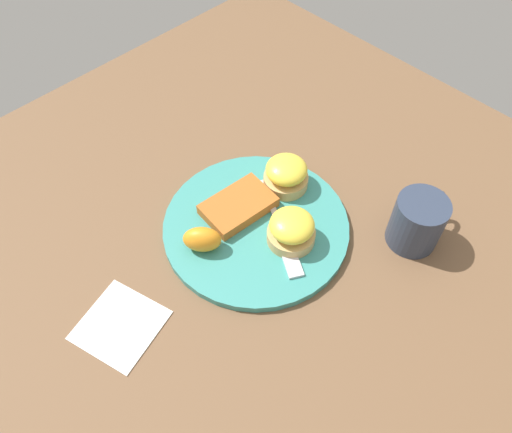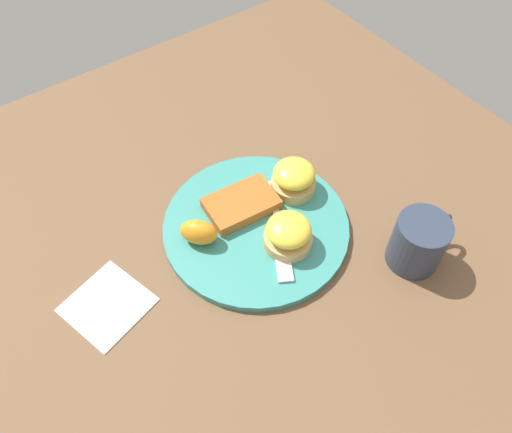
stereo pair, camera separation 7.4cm
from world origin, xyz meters
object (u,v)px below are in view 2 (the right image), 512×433
(hashbrown_patty, at_px, (243,203))
(fork, at_px, (279,235))
(orange_wedge, at_px, (199,232))
(cup, at_px, (419,242))
(sandwich_benedict_left, at_px, (288,234))
(sandwich_benedict_right, at_px, (294,178))

(hashbrown_patty, relative_size, fork, 0.64)
(orange_wedge, relative_size, cup, 0.54)
(orange_wedge, bearing_deg, hashbrown_patty, 9.33)
(orange_wedge, bearing_deg, sandwich_benedict_left, -38.37)
(sandwich_benedict_right, distance_m, cup, 0.23)
(cup, bearing_deg, sandwich_benedict_left, 138.83)
(sandwich_benedict_right, bearing_deg, fork, -140.52)
(sandwich_benedict_right, relative_size, hashbrown_patty, 0.66)
(sandwich_benedict_left, xyz_separation_m, sandwich_benedict_right, (0.08, 0.08, 0.00))
(sandwich_benedict_right, xyz_separation_m, fork, (-0.08, -0.07, -0.02))
(orange_wedge, height_order, fork, orange_wedge)
(sandwich_benedict_left, bearing_deg, hashbrown_patty, 97.66)
(sandwich_benedict_right, relative_size, fork, 0.43)
(sandwich_benedict_right, height_order, orange_wedge, sandwich_benedict_right)
(sandwich_benedict_left, distance_m, fork, 0.03)
(fork, bearing_deg, hashbrown_patty, 97.91)
(cup, bearing_deg, hashbrown_patty, 124.96)
(sandwich_benedict_right, relative_size, cup, 0.69)
(sandwich_benedict_left, xyz_separation_m, cup, (0.15, -0.13, 0.00))
(hashbrown_patty, xyz_separation_m, fork, (0.01, -0.08, -0.01))
(sandwich_benedict_right, xyz_separation_m, orange_wedge, (-0.19, 0.00, -0.00))
(hashbrown_patty, distance_m, orange_wedge, 0.10)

